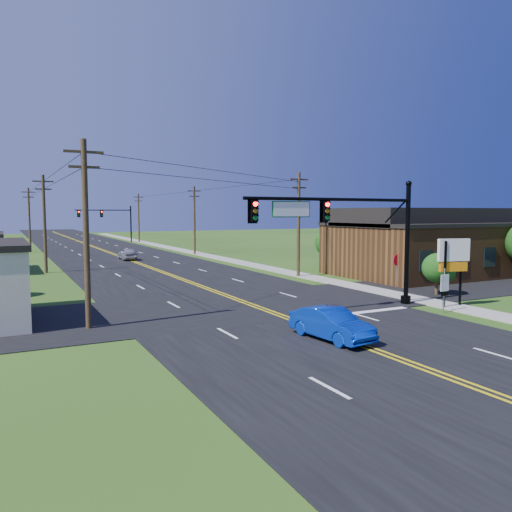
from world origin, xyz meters
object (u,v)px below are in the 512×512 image
blue_car (331,325)px  stop_sign (397,263)px  signal_mast_far (107,218)px  signal_mast_main (348,227)px  route_sign (444,287)px

blue_car → stop_sign: 16.99m
blue_car → signal_mast_far: bearing=79.7°
signal_mast_main → blue_car: 8.02m
signal_mast_main → route_sign: 6.26m
signal_mast_main → blue_car: signal_mast_main is taller
stop_sign → route_sign: bearing=-126.7°
blue_car → route_sign: (9.11, 2.04, 0.76)m
signal_mast_main → blue_car: bearing=-133.0°
blue_car → stop_sign: (13.38, 10.41, 1.12)m
route_sign → signal_mast_main: bearing=143.6°
signal_mast_far → stop_sign: 67.26m
signal_mast_main → stop_sign: size_ratio=4.48×
route_sign → stop_sign: (4.28, 8.37, 0.36)m
route_sign → stop_sign: bearing=61.2°
signal_mast_main → signal_mast_far: 72.00m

